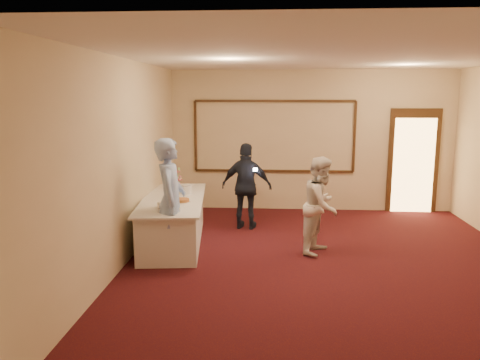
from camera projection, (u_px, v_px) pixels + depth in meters
The scene contains 14 objects.
floor at pixel (329, 267), 6.84m from camera, with size 7.00×7.00×0.00m, color black.
room_walls at pixel (334, 128), 6.48m from camera, with size 6.04×7.04×3.02m.
wall_molding at pixel (274, 136), 10.01m from camera, with size 3.45×0.04×1.55m.
doorway at pixel (413, 162), 9.90m from camera, with size 1.05×0.07×2.20m.
buffet_table at pixel (174, 220), 7.91m from camera, with size 1.27×2.68×0.77m.
pavlova_tray at pixel (168, 204), 7.07m from camera, with size 0.42×0.48×0.17m.
cupcake_stand at pixel (177, 180), 8.67m from camera, with size 0.28×0.28×0.41m.
plate_stack_a at pixel (171, 193), 7.82m from camera, with size 0.21×0.21×0.18m.
plate_stack_b at pixel (186, 189), 8.15m from camera, with size 0.20×0.20×0.17m.
tart at pixel (182, 201), 7.52m from camera, with size 0.28×0.28×0.06m.
man at pixel (171, 201), 6.91m from camera, with size 0.68×0.45×1.86m, color #8CA8E0.
woman at pixel (321, 205), 7.34m from camera, with size 0.75×0.58×1.54m, color silver.
guest at pixel (247, 186), 8.67m from camera, with size 0.94×0.39×1.61m, color black.
camera_flash at pixel (255, 170), 8.34m from camera, with size 0.07×0.04×0.05m, color white.
Camera 1 is at (-0.87, -6.57, 2.48)m, focal length 35.00 mm.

